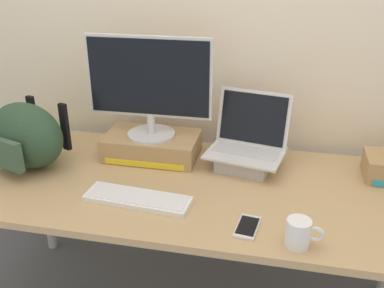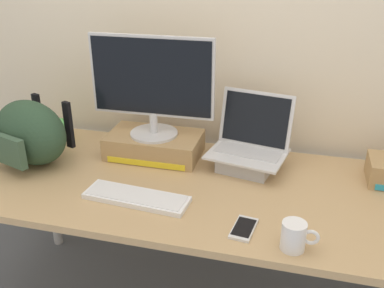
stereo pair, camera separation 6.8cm
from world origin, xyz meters
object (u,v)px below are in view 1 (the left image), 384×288
Objects in this scene: open_laptop at (246,152)px; messenger_backpack at (26,136)px; external_keyboard at (138,199)px; desktop_monitor at (149,85)px; toner_box_yellow at (152,146)px; plush_toy at (54,131)px; coffee_mug at (299,233)px; cell_phone at (247,227)px.

messenger_backpack is at bearing -157.18° from open_laptop.
open_laptop is 0.87× the size of external_keyboard.
desktop_monitor is 1.31× the size of messenger_backpack.
plush_toy is (-0.52, 0.05, 0.00)m from toner_box_yellow.
desktop_monitor is at bearing 40.25° from messenger_backpack.
messenger_backpack is 1.21m from coffee_mug.
cell_phone is (0.43, -0.09, -0.01)m from external_keyboard.
toner_box_yellow is at bearing 143.19° from cell_phone.
open_laptop is 0.57m from coffee_mug.
plush_toy is (-0.58, 0.44, 0.04)m from external_keyboard.
desktop_monitor is 1.32× the size of external_keyboard.
desktop_monitor reaches higher than external_keyboard.
messenger_backpack is at bearing 172.12° from cell_phone.
external_keyboard is 0.73m from plush_toy.
external_keyboard is 3.43× the size of coffee_mug.
external_keyboard is 0.99× the size of messenger_backpack.
desktop_monitor reaches higher than plush_toy.
messenger_backpack is at bearing -159.03° from desktop_monitor.
cell_phone is (0.49, -0.47, -0.34)m from desktop_monitor.
desktop_monitor is 0.52m from open_laptop.
toner_box_yellow is at bearing 90.42° from desktop_monitor.
messenger_backpack is at bearing -86.14° from plush_toy.
open_laptop is 3.31× the size of plush_toy.
messenger_backpack is 2.87× the size of cell_phone.
toner_box_yellow is 0.39m from external_keyboard.
cell_phone is (0.99, -0.27, -0.14)m from messenger_backpack.
desktop_monitor reaches higher than coffee_mug.
toner_box_yellow is 0.85m from coffee_mug.
external_keyboard is 0.44m from cell_phone.
messenger_backpack reaches higher than coffee_mug.
desktop_monitor is 0.60m from plush_toy.
desktop_monitor is at bearing 140.88° from coffee_mug.
plush_toy is (-1.01, 0.53, 0.05)m from cell_phone.
external_keyboard is (0.06, -0.39, -0.04)m from toner_box_yellow.
plush_toy is at bearing 174.02° from toner_box_yellow.
desktop_monitor is at bearing -88.48° from toner_box_yellow.
desktop_monitor reaches higher than toner_box_yellow.
messenger_backpack is at bearing 164.03° from coffee_mug.
open_laptop reaches higher than messenger_backpack.
desktop_monitor is 5.03× the size of plush_toy.
coffee_mug is (1.16, -0.33, -0.09)m from messenger_backpack.
messenger_backpack is at bearing 166.57° from external_keyboard.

